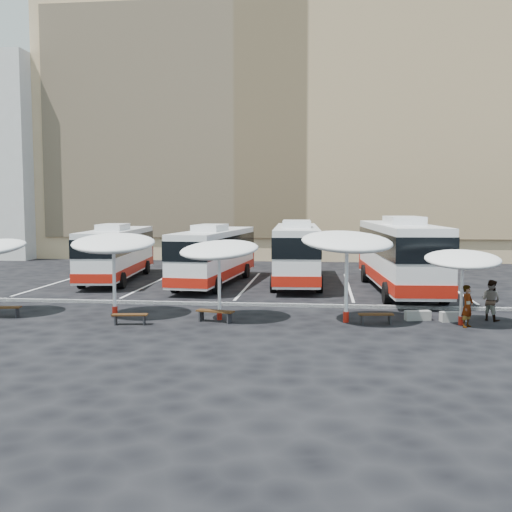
# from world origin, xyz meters

# --- Properties ---
(ground) EXTENTS (120.00, 120.00, 0.00)m
(ground) POSITION_xyz_m (0.00, 0.00, 0.00)
(ground) COLOR black
(ground) RESTS_ON ground
(sandstone_building) EXTENTS (42.00, 18.25, 29.60)m
(sandstone_building) POSITION_xyz_m (0.00, 31.87, 12.63)
(sandstone_building) COLOR tan
(sandstone_building) RESTS_ON ground
(curb_divider) EXTENTS (34.00, 0.25, 0.15)m
(curb_divider) POSITION_xyz_m (0.00, 0.50, 0.07)
(curb_divider) COLOR black
(curb_divider) RESTS_ON ground
(bay_lines) EXTENTS (24.15, 12.00, 0.01)m
(bay_lines) POSITION_xyz_m (0.00, 8.00, 0.01)
(bay_lines) COLOR white
(bay_lines) RESTS_ON ground
(bus_0) EXTENTS (3.49, 11.68, 3.65)m
(bus_0) POSITION_xyz_m (-8.67, 9.28, 1.87)
(bus_0) COLOR white
(bus_0) RESTS_ON ground
(bus_1) EXTENTS (3.52, 11.80, 3.69)m
(bus_1) POSITION_xyz_m (-2.09, 8.01, 1.89)
(bus_1) COLOR white
(bus_1) RESTS_ON ground
(bus_2) EXTENTS (3.28, 12.46, 3.92)m
(bus_2) POSITION_xyz_m (2.83, 9.20, 2.00)
(bus_2) COLOR white
(bus_2) RESTS_ON ground
(bus_3) EXTENTS (3.71, 13.49, 4.24)m
(bus_3) POSITION_xyz_m (8.71, 6.27, 2.16)
(bus_3) COLOR white
(bus_3) RESTS_ON ground
(sunshade_1) EXTENTS (4.09, 4.13, 3.75)m
(sunshade_1) POSITION_xyz_m (-4.60, -2.72, 3.19)
(sunshade_1) COLOR white
(sunshade_1) RESTS_ON ground
(sunshade_2) EXTENTS (4.26, 4.29, 3.49)m
(sunshade_2) POSITION_xyz_m (0.11, -3.05, 2.96)
(sunshade_2) COLOR white
(sunshade_2) RESTS_ON ground
(sunshade_3) EXTENTS (4.76, 4.79, 3.93)m
(sunshade_3) POSITION_xyz_m (5.43, -3.00, 3.34)
(sunshade_3) COLOR white
(sunshade_3) RESTS_ON ground
(sunshade_4) EXTENTS (3.17, 3.21, 3.14)m
(sunshade_4) POSITION_xyz_m (10.05, -3.05, 2.67)
(sunshade_4) COLOR white
(sunshade_4) RESTS_ON ground
(wood_bench_0) EXTENTS (1.59, 0.65, 0.47)m
(wood_bench_0) POSITION_xyz_m (-9.32, -3.59, 0.36)
(wood_bench_0) COLOR #321C0B
(wood_bench_0) RESTS_ON ground
(wood_bench_1) EXTENTS (1.48, 0.58, 0.44)m
(wood_bench_1) POSITION_xyz_m (-3.33, -4.50, 0.34)
(wood_bench_1) COLOR #321C0B
(wood_bench_1) RESTS_ON ground
(wood_bench_2) EXTENTS (1.66, 0.81, 0.49)m
(wood_bench_2) POSITION_xyz_m (0.02, -3.57, 0.38)
(wood_bench_2) COLOR #321C0B
(wood_bench_2) RESTS_ON ground
(wood_bench_3) EXTENTS (1.45, 0.57, 0.43)m
(wood_bench_3) POSITION_xyz_m (6.63, -3.25, 0.33)
(wood_bench_3) COLOR #321C0B
(wood_bench_3) RESTS_ON ground
(conc_bench_0) EXTENTS (1.12, 0.58, 0.40)m
(conc_bench_0) POSITION_xyz_m (8.47, -2.23, 0.20)
(conc_bench_0) COLOR gray
(conc_bench_0) RESTS_ON ground
(conc_bench_1) EXTENTS (1.17, 0.60, 0.42)m
(conc_bench_1) POSITION_xyz_m (9.91, -2.34, 0.21)
(conc_bench_1) COLOR gray
(conc_bench_1) RESTS_ON ground
(passenger_0) EXTENTS (0.70, 0.73, 1.69)m
(passenger_0) POSITION_xyz_m (10.19, -3.49, 0.85)
(passenger_0) COLOR black
(passenger_0) RESTS_ON ground
(passenger_1) EXTENTS (1.06, 1.06, 1.73)m
(passenger_1) POSITION_xyz_m (11.52, -1.97, 0.86)
(passenger_1) COLOR black
(passenger_1) RESTS_ON ground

